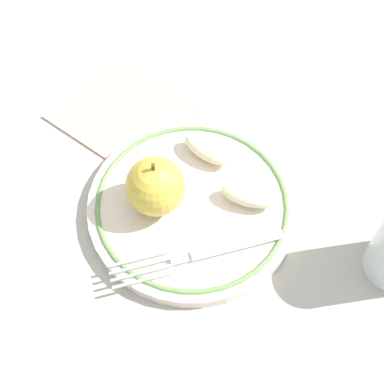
# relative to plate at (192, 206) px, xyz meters

# --- Properties ---
(ground_plane) EXTENTS (2.00, 2.00, 0.00)m
(ground_plane) POSITION_rel_plate_xyz_m (0.02, -0.02, -0.01)
(ground_plane) COLOR #ABA99B
(plate) EXTENTS (0.23, 0.23, 0.02)m
(plate) POSITION_rel_plate_xyz_m (0.00, 0.00, 0.00)
(plate) COLOR silver
(plate) RESTS_ON ground_plane
(apple_red_whole) EXTENTS (0.06, 0.06, 0.07)m
(apple_red_whole) POSITION_rel_plate_xyz_m (-0.03, 0.02, 0.04)
(apple_red_whole) COLOR gold
(apple_red_whole) RESTS_ON plate
(apple_slice_front) EXTENTS (0.06, 0.06, 0.02)m
(apple_slice_front) POSITION_rel_plate_xyz_m (0.06, -0.03, 0.02)
(apple_slice_front) COLOR #ECEEC0
(apple_slice_front) RESTS_ON plate
(apple_slice_back) EXTENTS (0.05, 0.07, 0.02)m
(apple_slice_back) POSITION_rel_plate_xyz_m (0.05, 0.05, 0.02)
(apple_slice_back) COLOR #F1EDC5
(apple_slice_back) RESTS_ON plate
(fork) EXTENTS (0.18, 0.06, 0.00)m
(fork) POSITION_rel_plate_xyz_m (-0.02, -0.06, 0.01)
(fork) COLOR silver
(fork) RESTS_ON plate
(napkin_folded) EXTENTS (0.19, 0.20, 0.01)m
(napkin_folded) POSITION_rel_plate_xyz_m (-0.01, 0.17, -0.01)
(napkin_folded) COLOR #CC978F
(napkin_folded) RESTS_ON ground_plane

